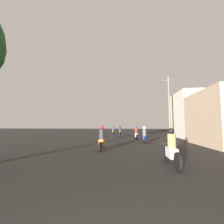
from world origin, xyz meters
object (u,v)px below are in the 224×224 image
motorcycle_orange (102,140)px  motorcycle_blue (144,136)px  motorcycle_silver (136,134)px  motorcycle_yellow (113,131)px  building_right_far (200,115)px  motorcycle_white (172,151)px  utility_pole_far (169,106)px  motorcycle_black (120,132)px

motorcycle_orange → motorcycle_blue: (3.32, 4.26, -0.02)m
motorcycle_silver → motorcycle_yellow: (-3.31, 8.60, 0.00)m
motorcycle_yellow → building_right_far: (11.59, -5.87, 2.26)m
motorcycle_white → building_right_far: bearing=53.9°
motorcycle_orange → building_right_far: building_right_far is taller
motorcycle_blue → utility_pole_far: 6.39m
motorcycle_blue → utility_pole_far: utility_pole_far is taller
motorcycle_silver → motorcycle_orange: bearing=-110.6°
motorcycle_silver → building_right_far: bearing=18.5°
motorcycle_white → utility_pole_far: (3.41, 12.06, 3.33)m
building_right_far → motorcycle_orange: bearing=-137.7°
motorcycle_silver → utility_pole_far: size_ratio=0.26×
motorcycle_yellow → utility_pole_far: size_ratio=0.26×
motorcycle_blue → motorcycle_black: size_ratio=0.94×
motorcycle_white → utility_pole_far: utility_pole_far is taller
motorcycle_black → motorcycle_orange: bearing=-102.4°
motorcycle_black → motorcycle_yellow: size_ratio=1.08×
motorcycle_white → motorcycle_yellow: 19.96m
motorcycle_white → motorcycle_blue: (-0.11, 7.89, -0.01)m
motorcycle_orange → motorcycle_silver: (2.79, 7.33, -0.01)m
motorcycle_white → motorcycle_black: bearing=93.3°
motorcycle_silver → utility_pole_far: 5.36m
motorcycle_white → building_right_far: size_ratio=0.36×
utility_pole_far → motorcycle_orange: bearing=-129.0°
motorcycle_orange → motorcycle_blue: size_ratio=1.03×
motorcycle_white → motorcycle_orange: bearing=126.4°
motorcycle_white → motorcycle_silver: motorcycle_silver is taller
motorcycle_white → motorcycle_orange: motorcycle_orange is taller
motorcycle_silver → motorcycle_yellow: size_ratio=1.03×
motorcycle_white → motorcycle_yellow: bearing=94.4°
motorcycle_white → motorcycle_black: size_ratio=1.00×
motorcycle_silver → motorcycle_black: motorcycle_silver is taller
motorcycle_yellow → motorcycle_black: bearing=-72.9°
motorcycle_white → motorcycle_orange: 5.00m
building_right_far → utility_pole_far: 4.65m
motorcycle_blue → building_right_far: size_ratio=0.34×
motorcycle_orange → utility_pole_far: 11.35m
motorcycle_orange → utility_pole_far: size_ratio=0.27×
motorcycle_white → motorcycle_silver: size_ratio=1.05×
motorcycle_yellow → building_right_far: building_right_far is taller
motorcycle_silver → utility_pole_far: bearing=15.5°
motorcycle_yellow → building_right_far: size_ratio=0.33×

